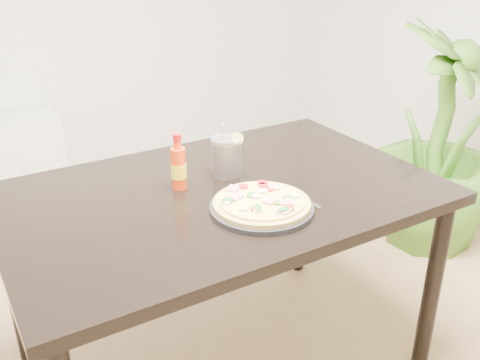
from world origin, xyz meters
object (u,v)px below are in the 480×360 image
pizza (262,202)px  houseplant (441,140)px  dining_table (222,212)px  fork (300,196)px  plate (262,208)px  hot_sauce_bottle (179,167)px  cola_cup (226,158)px

pizza → houseplant: bearing=18.3°
dining_table → pizza: bearing=-80.4°
pizza → fork: 0.16m
plate → pizza: (0.00, 0.00, 0.02)m
dining_table → houseplant: houseplant is taller
dining_table → fork: fork is taller
hot_sauce_bottle → houseplant: houseplant is taller
cola_cup → fork: (0.12, -0.27, -0.06)m
hot_sauce_bottle → plate: bearing=-61.8°
houseplant → cola_cup: bearing=-172.6°
hot_sauce_bottle → houseplant: size_ratio=0.17×
pizza → hot_sauce_bottle: bearing=118.3°
cola_cup → fork: bearing=-66.8°
houseplant → dining_table: bearing=-169.4°
plate → cola_cup: bearing=82.2°
plate → hot_sauce_bottle: size_ratio=1.67×
hot_sauce_bottle → fork: hot_sauce_bottle is taller
plate → cola_cup: 0.29m
cola_cup → fork: 0.30m
cola_cup → fork: size_ratio=1.03×
plate → pizza: bearing=18.2°
cola_cup → houseplant: (1.34, 0.17, -0.24)m
houseplant → pizza: bearing=-161.7°
plate → hot_sauce_bottle: 0.31m
plate → houseplant: size_ratio=0.28×
cola_cup → pizza: bearing=-97.8°
plate → hot_sauce_bottle: (-0.15, 0.27, 0.07)m
plate → hot_sauce_bottle: hot_sauce_bottle is taller
pizza → hot_sauce_bottle: (-0.15, 0.27, 0.05)m
dining_table → hot_sauce_bottle: 0.21m
hot_sauce_bottle → fork: bearing=-40.5°
dining_table → hot_sauce_bottle: bearing=145.5°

